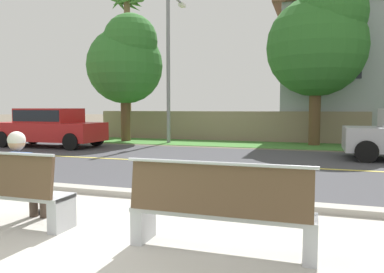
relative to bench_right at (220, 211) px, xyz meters
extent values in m
plane|color=#665B4C|center=(-1.49, 7.65, -0.46)|extent=(140.00, 140.00, 0.00)
cube|color=#B7B2A8|center=(-1.49, 0.05, -0.46)|extent=(44.00, 3.60, 0.01)
cube|color=#ADA89E|center=(-1.49, 2.00, -0.41)|extent=(44.00, 0.30, 0.11)
cube|color=#424247|center=(-1.49, 6.15, -0.46)|extent=(52.00, 8.00, 0.01)
cube|color=#E0CC4C|center=(-1.49, 6.15, -0.45)|extent=(48.00, 0.14, 0.01)
cube|color=#478438|center=(-1.49, 12.01, -0.46)|extent=(48.00, 2.80, 0.02)
cube|color=silver|center=(-2.06, 0.07, -0.24)|extent=(0.14, 0.40, 0.45)
cube|color=silver|center=(-2.99, 0.07, -0.04)|extent=(2.00, 0.44, 0.05)
cube|color=silver|center=(-0.93, 0.07, -0.24)|extent=(0.14, 0.40, 0.45)
cube|color=silver|center=(0.93, 0.07, -0.24)|extent=(0.14, 0.40, 0.45)
cube|color=silver|center=(0.00, 0.07, -0.04)|extent=(2.00, 0.44, 0.05)
cube|color=brown|center=(0.00, -0.13, 0.25)|extent=(1.92, 0.12, 0.52)
cylinder|color=silver|center=(0.00, -0.14, 0.53)|extent=(2.00, 0.04, 0.04)
cylinder|color=#47382D|center=(-2.83, 0.26, 0.05)|extent=(0.15, 0.42, 0.15)
cylinder|color=#47382D|center=(-2.65, 0.26, 0.05)|extent=(0.15, 0.42, 0.15)
cylinder|color=#47382D|center=(-2.83, 0.45, -0.25)|extent=(0.12, 0.12, 0.43)
cube|color=black|center=(-2.83, 0.53, -0.43)|extent=(0.09, 0.24, 0.07)
cylinder|color=#47382D|center=(-2.65, 0.45, -0.25)|extent=(0.12, 0.12, 0.43)
cube|color=black|center=(-2.65, 0.53, -0.43)|extent=(0.09, 0.24, 0.07)
cube|color=#33599E|center=(-2.74, 0.07, 0.25)|extent=(0.34, 0.20, 0.52)
cylinder|color=#33599E|center=(-2.96, 0.09, 0.27)|extent=(0.09, 0.09, 0.46)
cylinder|color=#33599E|center=(-2.53, 0.09, 0.27)|extent=(0.09, 0.09, 0.46)
sphere|color=tan|center=(-2.74, 0.08, 0.64)|extent=(0.21, 0.21, 0.21)
sphere|color=beige|center=(-2.74, 0.08, 0.68)|extent=(0.22, 0.22, 0.22)
cube|color=red|center=(-9.14, 8.55, 0.16)|extent=(4.30, 1.76, 0.72)
cube|color=red|center=(-9.14, 8.55, 0.78)|extent=(2.24, 1.58, 0.60)
cube|color=black|center=(-9.14, 8.55, 0.80)|extent=(2.15, 1.62, 0.43)
cylinder|color=black|center=(-7.54, 7.71, -0.14)|extent=(0.64, 0.18, 0.64)
cylinder|color=black|center=(-7.54, 9.39, -0.14)|extent=(0.64, 0.18, 0.64)
cylinder|color=black|center=(-10.74, 7.71, -0.14)|extent=(0.64, 0.18, 0.64)
cylinder|color=black|center=(-10.74, 9.39, -0.14)|extent=(0.64, 0.18, 0.64)
cylinder|color=black|center=(2.36, 7.71, -0.14)|extent=(0.64, 0.18, 0.64)
cylinder|color=black|center=(2.36, 9.39, -0.14)|extent=(0.64, 0.18, 0.64)
cylinder|color=gray|center=(-5.25, 11.61, 2.92)|extent=(0.16, 0.16, 6.77)
cube|color=silver|center=(-5.25, 13.41, 6.02)|extent=(0.24, 0.44, 0.14)
cylinder|color=brown|center=(-7.52, 11.85, 0.64)|extent=(0.45, 0.45, 2.20)
sphere|color=#33752D|center=(-7.52, 11.85, 3.06)|extent=(3.53, 3.53, 3.53)
sphere|color=#33752D|center=(-7.08, 11.59, 4.12)|extent=(2.47, 2.47, 2.47)
cylinder|color=brown|center=(0.94, 12.50, 0.81)|extent=(0.47, 0.47, 2.54)
sphere|color=#2D6B28|center=(0.94, 12.50, 3.60)|extent=(4.06, 4.06, 4.06)
sphere|color=#2D6B28|center=(1.44, 12.19, 4.82)|extent=(2.84, 2.84, 2.84)
cylinder|color=brown|center=(-8.49, 13.94, 3.21)|extent=(0.32, 0.32, 7.34)
cone|color=#427A33|center=(-8.04, 13.94, 6.63)|extent=(0.44, 1.64, 1.07)
cone|color=#427A33|center=(-8.26, 14.33, 6.63)|extent=(1.64, 1.20, 1.07)
cone|color=#427A33|center=(-8.71, 14.33, 6.63)|extent=(1.64, 1.20, 1.07)
cone|color=#427A33|center=(-8.94, 13.94, 6.63)|extent=(0.44, 1.64, 1.07)
cone|color=#427A33|center=(-8.71, 13.55, 6.63)|extent=(1.64, 1.20, 1.07)
cube|color=gray|center=(-3.26, 13.70, 0.24)|extent=(13.00, 0.36, 1.40)
cube|color=#232833|center=(2.25, 13.67, 3.00)|extent=(1.10, 0.06, 1.30)
camera|label=1|loc=(0.94, -3.78, 1.09)|focal=34.78mm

